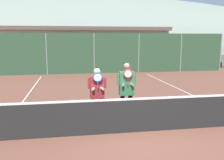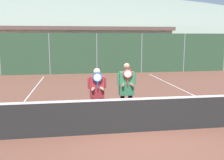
{
  "view_description": "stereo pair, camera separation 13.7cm",
  "coord_description": "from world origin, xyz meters",
  "px_view_note": "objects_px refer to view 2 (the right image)",
  "views": [
    {
      "loc": [
        -1.78,
        -6.44,
        2.6
      ],
      "look_at": [
        -0.52,
        0.98,
        1.33
      ],
      "focal_mm": 40.0,
      "sensor_mm": 36.0,
      "label": 1
    },
    {
      "loc": [
        -1.65,
        -6.47,
        2.6
      ],
      "look_at": [
        -0.52,
        0.98,
        1.33
      ],
      "focal_mm": 40.0,
      "sensor_mm": 36.0,
      "label": 2
    }
  ],
  "objects_px": {
    "player_leftmost": "(97,92)",
    "car_far_left": "(29,59)",
    "car_center": "(150,58)",
    "player_center_left": "(126,89)",
    "car_left_of_center": "(92,59)",
    "car_right_of_center": "(202,57)"
  },
  "relations": [
    {
      "from": "player_center_left",
      "to": "car_far_left",
      "type": "distance_m",
      "value": 14.5
    },
    {
      "from": "player_leftmost",
      "to": "car_far_left",
      "type": "bearing_deg",
      "value": 107.46
    },
    {
      "from": "player_center_left",
      "to": "car_right_of_center",
      "type": "xyz_separation_m",
      "value": [
        9.88,
        13.87,
        -0.17
      ]
    },
    {
      "from": "player_leftmost",
      "to": "car_right_of_center",
      "type": "height_order",
      "value": "car_right_of_center"
    },
    {
      "from": "car_far_left",
      "to": "car_center",
      "type": "distance_m",
      "value": 10.04
    },
    {
      "from": "car_left_of_center",
      "to": "car_right_of_center",
      "type": "distance_m",
      "value": 9.96
    },
    {
      "from": "player_leftmost",
      "to": "car_left_of_center",
      "type": "xyz_separation_m",
      "value": [
        0.82,
        13.58,
        -0.1
      ]
    },
    {
      "from": "player_leftmost",
      "to": "player_center_left",
      "type": "bearing_deg",
      "value": -0.77
    },
    {
      "from": "car_far_left",
      "to": "car_center",
      "type": "height_order",
      "value": "car_far_left"
    },
    {
      "from": "car_far_left",
      "to": "car_center",
      "type": "xyz_separation_m",
      "value": [
        10.04,
        -0.04,
        -0.05
      ]
    },
    {
      "from": "player_center_left",
      "to": "car_far_left",
      "type": "bearing_deg",
      "value": 110.81
    },
    {
      "from": "car_left_of_center",
      "to": "car_center",
      "type": "xyz_separation_m",
      "value": [
        4.96,
        -0.07,
        -0.01
      ]
    },
    {
      "from": "car_center",
      "to": "player_center_left",
      "type": "bearing_deg",
      "value": -109.88
    },
    {
      "from": "car_left_of_center",
      "to": "car_right_of_center",
      "type": "xyz_separation_m",
      "value": [
        9.95,
        0.28,
        0.01
      ]
    },
    {
      "from": "car_far_left",
      "to": "car_left_of_center",
      "type": "height_order",
      "value": "car_far_left"
    },
    {
      "from": "player_leftmost",
      "to": "car_far_left",
      "type": "distance_m",
      "value": 14.2
    },
    {
      "from": "car_left_of_center",
      "to": "car_right_of_center",
      "type": "bearing_deg",
      "value": 1.62
    },
    {
      "from": "player_leftmost",
      "to": "car_center",
      "type": "height_order",
      "value": "car_center"
    },
    {
      "from": "car_right_of_center",
      "to": "car_far_left",
      "type": "bearing_deg",
      "value": -178.81
    },
    {
      "from": "car_far_left",
      "to": "car_right_of_center",
      "type": "height_order",
      "value": "car_far_left"
    },
    {
      "from": "car_far_left",
      "to": "car_center",
      "type": "relative_size",
      "value": 1.06
    },
    {
      "from": "player_leftmost",
      "to": "player_center_left",
      "type": "distance_m",
      "value": 0.9
    }
  ]
}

